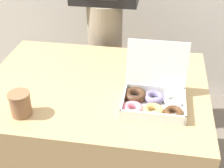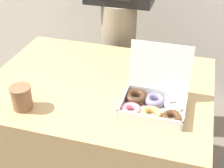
# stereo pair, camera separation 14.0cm
# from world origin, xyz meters

# --- Properties ---
(table) EXTENTS (1.15, 0.87, 0.78)m
(table) POSITION_xyz_m (0.00, 0.00, 0.39)
(table) COLOR tan
(table) RESTS_ON ground_plane
(donut_box) EXTENTS (0.33, 0.27, 0.27)m
(donut_box) POSITION_xyz_m (0.30, -0.13, 0.82)
(donut_box) COLOR white
(donut_box) RESTS_ON table
(coffee_cup) EXTENTS (0.10, 0.10, 0.11)m
(coffee_cup) POSITION_xyz_m (-0.27, -0.30, 0.84)
(coffee_cup) COLOR #8C6042
(coffee_cup) RESTS_ON table
(person_customer) EXTENTS (0.43, 0.24, 1.83)m
(person_customer) POSITION_xyz_m (-0.06, 0.63, 0.98)
(person_customer) COLOR gray
(person_customer) RESTS_ON ground_plane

